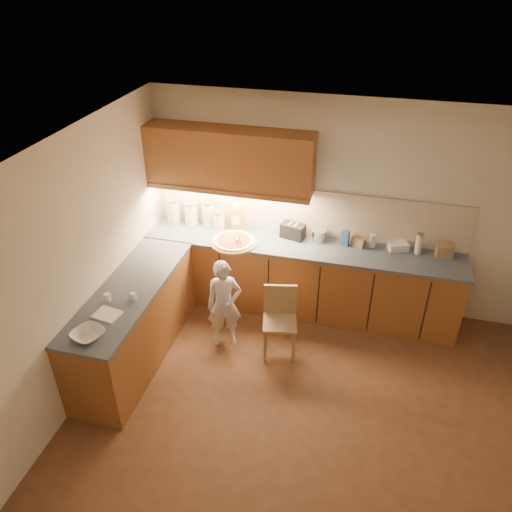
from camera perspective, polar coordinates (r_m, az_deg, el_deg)
name	(u,v)px	position (r m, az deg, el deg)	size (l,w,h in m)	color
room	(315,275)	(4.03, 6.79, -2.15)	(4.54, 4.50, 2.62)	brown
l_counter	(247,291)	(5.88, -1.05, -4.06)	(3.77, 2.62, 0.92)	#965A2B
backsplash	(307,212)	(6.00, 5.83, 5.02)	(3.75, 0.02, 0.58)	beige
upper_cabinets	(229,159)	(5.78, -3.07, 10.99)	(1.95, 0.36, 0.73)	#965A2B
pizza_on_board	(234,241)	(5.90, -2.54, 1.68)	(0.55, 0.55, 0.22)	tan
child	(224,304)	(5.56, -3.65, -5.52)	(0.39, 0.26, 1.07)	silver
wooden_chair	(280,316)	(5.51, 2.75, -6.84)	(0.43, 0.43, 0.81)	tan
mixing_bowl	(88,335)	(4.77, -18.68, -8.52)	(0.28, 0.28, 0.07)	white
canister_a	(173,211)	(6.35, -9.43, 5.10)	(0.17, 0.17, 0.34)	beige
canister_b	(191,213)	(6.30, -7.42, 4.89)	(0.17, 0.17, 0.30)	silver
canister_c	(209,213)	(6.25, -5.41, 4.91)	(0.17, 0.17, 0.33)	silver
canister_d	(219,220)	(6.17, -4.26, 4.16)	(0.15, 0.15, 0.24)	silver
oil_jug	(237,218)	(6.13, -2.24, 4.37)	(0.13, 0.10, 0.35)	#B99125
toaster	(293,231)	(5.99, 4.24, 2.89)	(0.31, 0.22, 0.18)	black
steel_pot	(319,235)	(5.98, 7.22, 2.40)	(0.18, 0.18, 0.14)	#BDBCC1
blue_box	(345,238)	(5.92, 10.15, 2.06)	(0.09, 0.06, 0.18)	#345B9E
card_box_a	(358,241)	(5.95, 11.61, 1.64)	(0.15, 0.11, 0.11)	#9B7A53
white_bottle	(373,241)	(5.94, 13.19, 1.70)	(0.05, 0.05, 0.16)	silver
flat_pack	(398,246)	(5.99, 15.90, 1.11)	(0.22, 0.15, 0.09)	white
tall_jar	(419,244)	(5.93, 18.12, 1.36)	(0.08, 0.08, 0.26)	white
card_box_b	(444,251)	(6.01, 20.72, 0.57)	(0.18, 0.14, 0.14)	tan
dough_cloth	(107,314)	(4.99, -16.62, -6.42)	(0.25, 0.19, 0.02)	white
spice_jar_a	(107,297)	(5.16, -16.62, -4.54)	(0.06, 0.06, 0.08)	white
spice_jar_b	(133,296)	(5.12, -13.84, -4.46)	(0.06, 0.06, 0.07)	white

